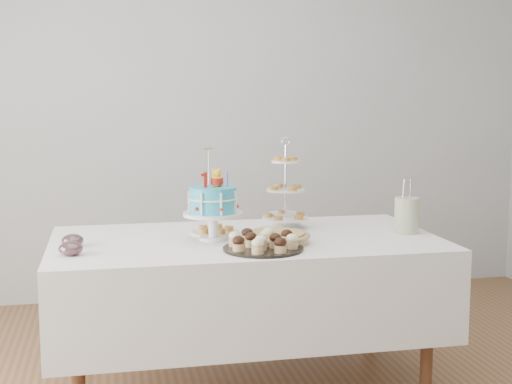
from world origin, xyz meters
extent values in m
cube|color=#A3A7A9|center=(0.00, 2.00, 1.35)|extent=(5.00, 0.04, 2.70)
cube|color=#A3A7A9|center=(0.00, -2.00, 1.35)|extent=(5.00, 0.04, 2.70)
cube|color=white|center=(0.00, 0.30, 0.55)|extent=(1.92, 1.02, 0.45)
cylinder|color=#58301E|center=(-0.82, -0.07, 0.34)|extent=(0.06, 0.06, 0.67)
cylinder|color=#58301E|center=(0.82, -0.07, 0.34)|extent=(0.06, 0.06, 0.67)
cylinder|color=#58301E|center=(-0.82, 0.67, 0.34)|extent=(0.06, 0.06, 0.67)
cylinder|color=#58301E|center=(0.82, 0.67, 0.34)|extent=(0.06, 0.06, 0.67)
cylinder|color=#2DA4C4|center=(-0.17, 0.28, 0.97)|extent=(0.23, 0.23, 0.13)
torus|color=white|center=(-0.17, 0.28, 0.98)|extent=(0.25, 0.25, 0.01)
cube|color=#AD1A12|center=(-0.21, 0.26, 1.07)|extent=(0.02, 0.02, 0.07)
cylinder|color=blue|center=(-0.10, 0.26, 1.07)|extent=(0.01, 0.01, 0.07)
cylinder|color=silver|center=(-0.18, 0.31, 1.12)|extent=(0.00, 0.00, 0.18)
cylinder|color=gold|center=(-0.18, 0.31, 1.22)|extent=(0.05, 0.05, 0.01)
cylinder|color=black|center=(0.02, 0.01, 0.78)|extent=(0.37, 0.37, 0.01)
ellipsoid|color=black|center=(-0.05, 0.01, 0.83)|extent=(0.06, 0.06, 0.04)
ellipsoid|color=beige|center=(0.10, 0.01, 0.83)|extent=(0.06, 0.06, 0.04)
cylinder|color=tan|center=(0.12, 0.14, 0.79)|extent=(0.31, 0.31, 0.04)
cylinder|color=#AE8843|center=(0.12, 0.14, 0.81)|extent=(0.27, 0.27, 0.02)
torus|color=tan|center=(0.12, 0.14, 0.81)|extent=(0.33, 0.33, 0.02)
cylinder|color=silver|center=(0.26, 0.51, 0.99)|extent=(0.01, 0.01, 0.45)
cylinder|color=white|center=(0.26, 0.51, 0.82)|extent=(0.25, 0.25, 0.01)
cylinder|color=white|center=(0.26, 0.51, 0.98)|extent=(0.21, 0.21, 0.01)
cylinder|color=white|center=(0.26, 0.51, 1.13)|extent=(0.15, 0.15, 0.01)
torus|color=silver|center=(0.26, 0.51, 1.23)|extent=(0.05, 0.01, 0.05)
cylinder|color=white|center=(0.27, 0.59, 0.80)|extent=(0.18, 0.18, 0.07)
cylinder|color=white|center=(-0.13, 0.44, 0.78)|extent=(0.25, 0.25, 0.01)
ellipsoid|color=silver|center=(-0.84, 0.08, 0.80)|extent=(0.11, 0.11, 0.06)
cylinder|color=#510613|center=(-0.84, 0.08, 0.80)|extent=(0.08, 0.08, 0.03)
ellipsoid|color=silver|center=(-0.84, 0.26, 0.80)|extent=(0.10, 0.10, 0.06)
cylinder|color=#510613|center=(-0.84, 0.26, 0.79)|extent=(0.07, 0.07, 0.03)
cylinder|color=silver|center=(0.84, 0.26, 0.86)|extent=(0.13, 0.13, 0.18)
cylinder|color=silver|center=(0.90, 0.25, 0.88)|extent=(0.01, 0.01, 0.10)
camera|label=1|loc=(-0.67, -3.14, 1.49)|focal=50.00mm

